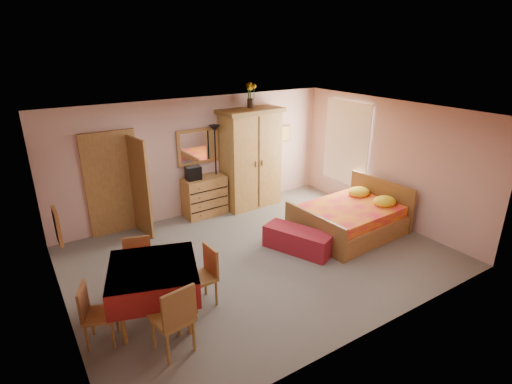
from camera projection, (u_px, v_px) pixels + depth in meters
floor at (260, 256)px, 7.32m from camera, size 6.50×6.50×0.00m
ceiling at (261, 114)px, 6.39m from camera, size 6.50×6.50×0.00m
wall_back at (199, 157)px, 8.82m from camera, size 6.50×0.10×2.60m
wall_front at (372, 250)px, 4.89m from camera, size 6.50×0.10×2.60m
wall_left at (53, 237)px, 5.22m from camera, size 0.10×5.00×2.60m
wall_right at (388, 161)px, 8.50m from camera, size 0.10×5.00×2.60m
doorway at (113, 185)px, 7.94m from camera, size 1.06×0.12×2.15m
window at (347, 143)px, 9.37m from camera, size 0.08×1.40×1.95m
picture_left at (57, 226)px, 4.62m from camera, size 0.04×0.32×0.42m
picture_back at (285, 133)px, 9.90m from camera, size 0.30×0.04×0.40m
chest_of_drawers at (205, 196)px, 8.92m from camera, size 0.96×0.51×0.89m
wall_mirror at (198, 146)px, 8.69m from camera, size 0.98×0.10×0.78m
stereo at (193, 173)px, 8.59m from camera, size 0.32×0.24×0.29m
floor_lamp at (216, 170)px, 8.93m from camera, size 0.33×0.33×2.00m
wardrobe at (251, 159)px, 9.23m from camera, size 1.51×0.85×2.30m
sunflower_vase at (251, 95)px, 8.84m from camera, size 0.23×0.23×0.56m
bed at (349, 211)px, 8.07m from camera, size 2.15×1.74×0.95m
bench at (298, 240)px, 7.46m from camera, size 0.93×1.37×0.43m
dining_table at (155, 293)px, 5.55m from camera, size 1.47×1.47×0.85m
chair_south at (172, 317)px, 4.95m from camera, size 0.51×0.51×1.00m
chair_north at (139, 269)px, 6.07m from camera, size 0.51×0.51×0.91m
chair_west at (100, 314)px, 5.11m from camera, size 0.51×0.51×0.85m
chair_east at (200, 277)px, 5.86m from camera, size 0.43×0.43×0.90m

